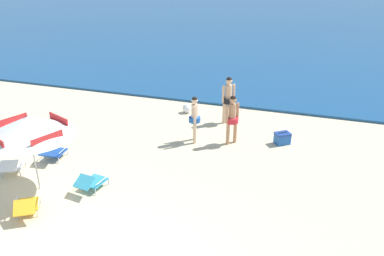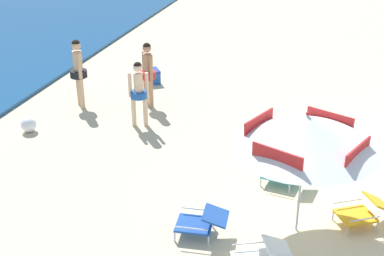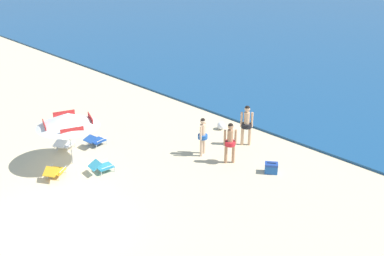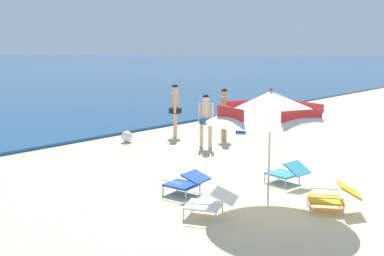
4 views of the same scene
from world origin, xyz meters
name	(u,v)px [view 2 (image 2 of 4)]	position (x,y,z in m)	size (l,w,h in m)	color
beach_umbrella_striped_main	(306,131)	(-3.17, 2.69, 1.87)	(3.22, 3.23, 2.21)	silver
lounge_chair_under_umbrella	(261,256)	(-4.40, 3.10, 0.28)	(0.84, 1.01, 0.51)	white
lounge_chair_beside_umbrella	(286,173)	(-1.77, 3.06, 0.27)	(0.66, 0.96, 0.52)	teal
lounge_chair_facing_sea	(202,221)	(-3.79, 4.21, 0.28)	(0.64, 0.91, 0.50)	#1E4799
lounge_chair_spare_folded	(363,211)	(-2.69, 1.62, 0.27)	(0.91, 1.03, 0.52)	gold
person_standing_near_shore	(78,68)	(0.71, 8.73, 1.03)	(0.44, 0.44, 1.79)	#D8A87F
person_standing_beside	(148,70)	(1.23, 7.04, 0.98)	(0.42, 0.42, 1.70)	tan
person_wading_in	(139,90)	(0.00, 6.80, 0.93)	(0.39, 0.46, 1.61)	beige
cooler_box	(153,76)	(2.88, 7.53, 0.20)	(0.61, 0.57, 0.43)	#1E56A8
beach_ball	(29,125)	(-1.07, 9.19, 0.18)	(0.37, 0.37, 0.37)	white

